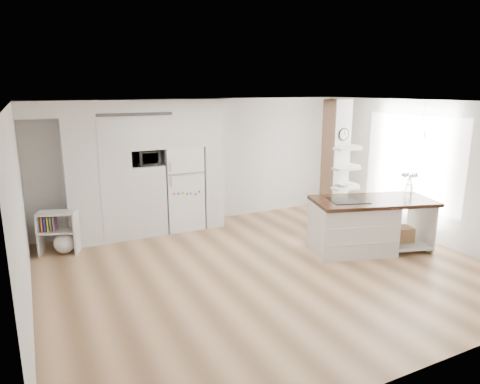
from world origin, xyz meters
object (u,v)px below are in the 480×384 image
object	(u,v)px
refrigerator	(182,188)
bookshelf	(61,235)
floor_plant_a	(353,211)
kitchen_island	(359,224)

from	to	relation	value
refrigerator	bookshelf	distance (m)	2.54
bookshelf	floor_plant_a	distance (m)	6.04
kitchen_island	floor_plant_a	xyz separation A→B (m)	(1.10, 1.39, -0.25)
refrigerator	kitchen_island	xyz separation A→B (m)	(2.43, -2.71, -0.38)
floor_plant_a	refrigerator	bearing A→B (deg)	159.54
kitchen_island	floor_plant_a	distance (m)	1.79
refrigerator	kitchen_island	world-z (taller)	refrigerator
kitchen_island	floor_plant_a	size ratio (longest dim) A/B	4.63
refrigerator	bookshelf	world-z (taller)	refrigerator
bookshelf	floor_plant_a	world-z (taller)	bookshelf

